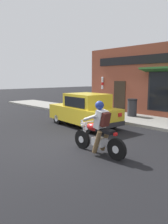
# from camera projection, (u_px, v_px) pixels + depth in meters

# --- Properties ---
(ground_plane) EXTENTS (80.00, 80.00, 0.00)m
(ground_plane) POSITION_uv_depth(u_px,v_px,m) (70.00, 145.00, 7.46)
(ground_plane) COLOR black
(sidewalk_curb) EXTENTS (2.60, 22.00, 0.14)m
(sidewalk_curb) POSITION_uv_depth(u_px,v_px,m) (108.00, 115.00, 13.31)
(sidewalk_curb) COLOR gray
(sidewalk_curb) RESTS_ON ground
(motorcycle_with_rider) EXTENTS (0.56, 2.02, 1.62)m
(motorcycle_with_rider) POSITION_uv_depth(u_px,v_px,m) (99.00, 132.00, 6.51)
(motorcycle_with_rider) COLOR black
(motorcycle_with_rider) RESTS_ON ground
(car_hatchback) EXTENTS (1.99, 3.92, 1.57)m
(car_hatchback) POSITION_uv_depth(u_px,v_px,m) (85.00, 110.00, 10.33)
(car_hatchback) COLOR black
(car_hatchback) RESTS_ON ground
(trash_bin) EXTENTS (0.56, 0.56, 0.98)m
(trash_bin) POSITION_uv_depth(u_px,v_px,m) (132.00, 107.00, 12.41)
(trash_bin) COLOR #2D2D33
(trash_bin) RESTS_ON sidewalk_curb
(traffic_cone) EXTENTS (0.36, 0.36, 0.60)m
(traffic_cone) POSITION_uv_depth(u_px,v_px,m) (86.00, 106.00, 14.52)
(traffic_cone) COLOR black
(traffic_cone) RESTS_ON sidewalk_curb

